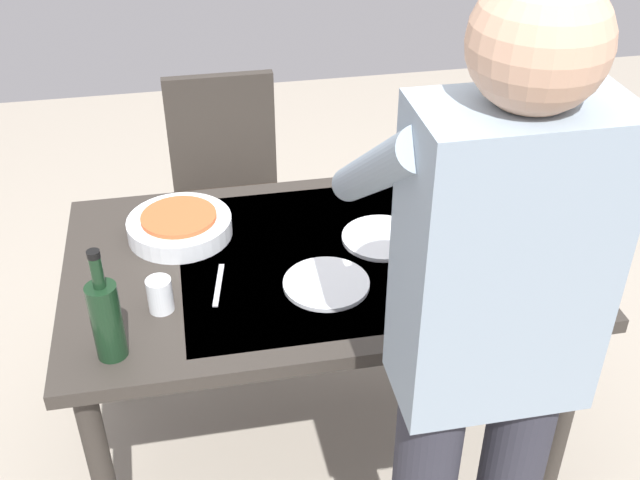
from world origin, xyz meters
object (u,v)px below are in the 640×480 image
object	(u,v)px
chair_near	(227,183)
side_bowl_salad	(482,198)
wine_bottle	(106,318)
dinner_plate_far	(326,283)
dinner_plate_near	(382,238)
wine_glass_left	(534,228)
dining_table	(320,278)
water_cup_near_left	(160,295)
wine_glass_right	(457,222)
water_cup_near_right	(551,296)
serving_bowl_pasta	(180,225)
person_server	(485,347)

from	to	relation	value
chair_near	side_bowl_salad	size ratio (longest dim) A/B	5.06
wine_bottle	dinner_plate_far	world-z (taller)	wine_bottle
side_bowl_salad	dinner_plate_near	distance (m)	0.36
side_bowl_salad	dinner_plate_near	bearing A→B (deg)	18.53
wine_glass_left	dining_table	bearing A→B (deg)	-12.94
dining_table	water_cup_near_left	distance (m)	0.48
wine_glass_right	water_cup_near_right	distance (m)	0.33
serving_bowl_pasta	wine_glass_right	bearing A→B (deg)	162.15
water_cup_near_left	side_bowl_salad	xyz separation A→B (m)	(-0.97, -0.32, -0.01)
wine_bottle	side_bowl_salad	distance (m)	1.19
dining_table	dinner_plate_far	bearing A→B (deg)	85.93
wine_bottle	serving_bowl_pasta	distance (m)	0.52
serving_bowl_pasta	wine_glass_left	bearing A→B (deg)	162.04
dining_table	wine_glass_right	bearing A→B (deg)	170.00
dinner_plate_near	wine_bottle	bearing A→B (deg)	25.12
dinner_plate_near	person_server	bearing A→B (deg)	90.47
side_bowl_salad	wine_bottle	bearing A→B (deg)	23.10
dining_table	water_cup_near_right	world-z (taller)	water_cup_near_right
wine_glass_left	dinner_plate_near	world-z (taller)	wine_glass_left
serving_bowl_pasta	dinner_plate_far	world-z (taller)	serving_bowl_pasta
water_cup_near_right	dinner_plate_near	distance (m)	0.51
wine_glass_right	dinner_plate_near	bearing A→B (deg)	-30.71
water_cup_near_left	dinner_plate_near	size ratio (longest dim) A/B	0.40
wine_glass_left	dinner_plate_near	xyz separation A→B (m)	(0.37, -0.17, -0.10)
water_cup_near_right	water_cup_near_left	bearing A→B (deg)	-11.11
wine_bottle	water_cup_near_right	distance (m)	1.08
water_cup_near_right	side_bowl_salad	size ratio (longest dim) A/B	0.50
wine_bottle	water_cup_near_right	size ratio (longest dim) A/B	3.28
wine_bottle	water_cup_near_left	world-z (taller)	wine_bottle
wine_glass_left	serving_bowl_pasta	xyz separation A→B (m)	(0.94, -0.30, -0.07)
wine_bottle	dining_table	bearing A→B (deg)	-151.07
wine_glass_right	water_cup_near_left	distance (m)	0.82
wine_bottle	serving_bowl_pasta	size ratio (longest dim) A/B	0.99
wine_glass_left	dinner_plate_far	size ratio (longest dim) A/B	0.66
person_server	dinner_plate_far	world-z (taller)	person_server
chair_near	side_bowl_salad	xyz separation A→B (m)	(-0.73, 0.65, 0.24)
person_server	serving_bowl_pasta	size ratio (longest dim) A/B	5.63
chair_near	person_server	xyz separation A→B (m)	(-0.40, 1.49, 0.43)
chair_near	side_bowl_salad	world-z (taller)	chair_near
wine_bottle	wine_glass_left	xyz separation A→B (m)	(-1.12, -0.18, -0.01)
dining_table	water_cup_near_left	bearing A→B (deg)	19.96
wine_bottle	side_bowl_salad	bearing A→B (deg)	-156.90
chair_near	dinner_plate_near	xyz separation A→B (m)	(-0.39, 0.76, 0.21)
wine_glass_right	dinner_plate_near	world-z (taller)	wine_glass_right
wine_glass_right	side_bowl_salad	distance (m)	0.29
dinner_plate_far	side_bowl_salad	bearing A→B (deg)	-151.26
dinner_plate_near	dinner_plate_far	distance (m)	0.27
wine_glass_right	water_cup_near_left	xyz separation A→B (m)	(0.81, 0.09, -0.06)
water_cup_near_left	dinner_plate_near	distance (m)	0.66
wine_bottle	dinner_plate_near	world-z (taller)	wine_bottle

